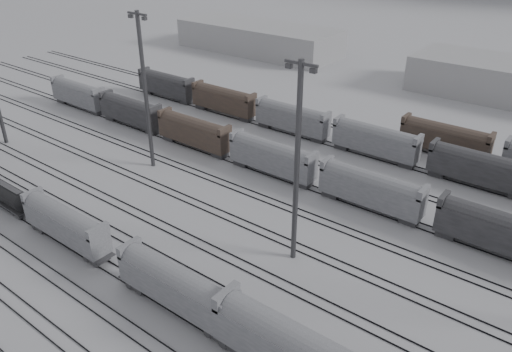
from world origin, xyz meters
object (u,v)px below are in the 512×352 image
Objects in this scene: light_mast_c at (297,162)px; hopper_car_b at (176,285)px; hopper_car_a at (65,223)px; hopper_car_c at (297,351)px.

hopper_car_b is at bearing -106.33° from light_mast_c.
light_mast_c is (4.40, 15.03, 9.58)m from hopper_car_b.
hopper_car_a is 19.51m from hopper_car_b.
hopper_car_c is (14.77, 0.00, 0.40)m from hopper_car_b.
hopper_car_b is 0.89× the size of hopper_car_c.
hopper_car_c is at bearing -55.40° from light_mast_c.
hopper_car_c is at bearing 0.00° from hopper_car_a.
light_mast_c is (23.91, 15.03, 9.70)m from hopper_car_a.
hopper_car_a is at bearing -147.85° from light_mast_c.
light_mast_c is (-10.37, 15.03, 9.18)m from hopper_car_c.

